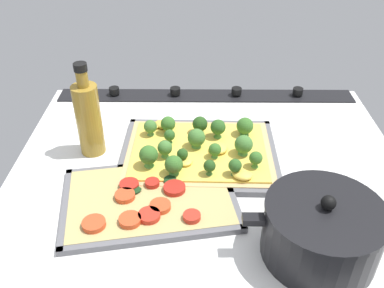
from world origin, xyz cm
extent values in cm
cube|color=white|center=(0.00, 0.00, -1.50)|extent=(84.91, 72.40, 3.00)
cube|color=black|center=(0.00, -32.70, 0.40)|extent=(81.52, 7.00, 0.80)
cylinder|color=black|center=(-25.47, -32.70, 1.70)|extent=(2.80, 2.80, 1.80)
cylinder|color=black|center=(-8.49, -32.70, 1.70)|extent=(2.80, 2.80, 1.80)
cylinder|color=black|center=(8.49, -32.70, 1.70)|extent=(2.80, 2.80, 1.80)
cylinder|color=black|center=(25.47, -32.70, 1.70)|extent=(2.80, 2.80, 1.80)
cube|color=slate|center=(2.06, -4.54, 0.25)|extent=(34.98, 27.42, 0.50)
cube|color=slate|center=(1.82, -17.34, 0.65)|extent=(34.51, 1.83, 1.30)
cube|color=slate|center=(2.29, 8.25, 0.65)|extent=(34.51, 1.83, 1.30)
cube|color=slate|center=(-14.59, -4.24, 0.65)|extent=(1.69, 26.81, 1.30)
cube|color=slate|center=(18.70, -4.85, 0.65)|extent=(1.69, 26.81, 1.30)
cube|color=tan|center=(2.06, -4.54, 1.00)|extent=(32.54, 24.98, 1.00)
cube|color=#EDC64C|center=(2.06, -4.54, 1.70)|extent=(29.93, 22.49, 0.40)
cone|color=#427635|center=(5.59, -0.24, 2.46)|extent=(1.32, 1.32, 1.13)
sphere|color=#264C1C|center=(5.59, -0.24, 3.93)|extent=(2.39, 2.39, 2.39)
cone|color=#4D8B3F|center=(8.69, -7.09, 2.46)|extent=(1.40, 1.40, 1.13)
sphere|color=#2D5B23|center=(8.69, -7.09, 3.98)|extent=(2.54, 2.54, 2.54)
cone|color=#68AD54|center=(2.64, -5.60, 2.39)|extent=(2.17, 2.17, 0.97)
sphere|color=#427533|center=(2.64, -5.60, 4.35)|extent=(3.95, 3.95, 3.95)
cone|color=#427635|center=(0.06, 4.13, 2.49)|extent=(1.38, 1.38, 1.17)
sphere|color=#264C1C|center=(0.06, 4.13, 4.02)|extent=(2.52, 2.52, 2.52)
cone|color=#5B9F46|center=(9.22, -11.16, 2.52)|extent=(1.90, 1.90, 1.23)
sphere|color=#386B28|center=(9.22, -11.16, 4.43)|extent=(3.46, 3.46, 3.46)
cone|color=#68AD54|center=(-7.53, -2.97, 2.42)|extent=(2.20, 2.20, 1.04)
sphere|color=#427533|center=(-7.53, -2.97, 4.44)|extent=(3.99, 3.99, 3.99)
cone|color=#4D8B3F|center=(-2.28, -9.58, 2.59)|extent=(1.93, 1.93, 1.38)
sphere|color=#2D5B23|center=(-2.28, -9.58, 4.59)|extent=(3.50, 3.50, 3.50)
cone|color=#68AD54|center=(9.40, -1.83, 2.47)|extent=(1.75, 1.75, 1.15)
sphere|color=#427533|center=(9.40, -1.83, 4.24)|extent=(3.19, 3.19, 3.19)
cone|color=#5B9F46|center=(-8.54, -10.67, 2.34)|extent=(2.15, 2.15, 0.88)
sphere|color=#386B28|center=(-8.54, -10.67, 4.25)|extent=(3.91, 3.91, 3.91)
cone|color=#5B9F46|center=(12.55, 1.45, 2.58)|extent=(2.19, 2.19, 1.36)
sphere|color=#386B28|center=(12.55, 1.45, 4.75)|extent=(3.98, 3.98, 3.98)
cone|color=#68AD54|center=(13.29, -10.42, 2.44)|extent=(1.69, 1.69, 1.08)
sphere|color=#427533|center=(13.29, -10.42, 4.13)|extent=(3.06, 3.06, 3.06)
cone|color=#5B9F46|center=(-9.63, 1.63, 2.53)|extent=(1.53, 1.53, 1.26)
sphere|color=#386B28|center=(-9.63, 1.63, 4.20)|extent=(2.79, 2.79, 2.79)
cone|color=#4D8B3F|center=(-5.13, 4.26, 2.56)|extent=(1.50, 1.50, 1.33)
sphere|color=#2D5B23|center=(-5.13, 4.26, 4.25)|extent=(2.73, 2.73, 2.73)
cone|color=#5B9F46|center=(-1.31, -1.72, 2.40)|extent=(1.50, 1.50, 1.00)
sphere|color=#386B28|center=(-1.31, -1.72, 3.92)|extent=(2.72, 2.72, 2.72)
cone|color=#5B9F46|center=(7.24, 4.01, 2.36)|extent=(2.07, 2.07, 0.92)
sphere|color=#386B28|center=(7.24, 4.01, 4.23)|extent=(3.77, 3.77, 3.77)
cone|color=#427635|center=(1.83, -11.32, 2.44)|extent=(1.94, 1.94, 1.08)
sphere|color=#264C1C|center=(1.83, -11.32, 4.31)|extent=(3.53, 3.53, 3.53)
ellipsoid|color=#EDC64C|center=(-2.22, -4.07, 2.54)|extent=(5.77, 5.81, 1.50)
ellipsoid|color=#EDC64C|center=(9.19, -13.66, 2.37)|extent=(3.18, 3.57, 1.09)
ellipsoid|color=#EDC64C|center=(10.74, -13.96, 2.52)|extent=(5.24, 5.01, 1.45)
ellipsoid|color=#EDC64C|center=(13.15, -13.47, 2.39)|extent=(4.00, 3.62, 1.15)
ellipsoid|color=#EDC64C|center=(4.89, 0.68, 2.37)|extent=(4.16, 4.16, 1.10)
ellipsoid|color=#EDC64C|center=(-6.62, 5.04, 2.53)|extent=(5.15, 4.72, 1.46)
cube|color=slate|center=(11.76, 10.36, 0.25)|extent=(36.52, 27.92, 0.50)
cube|color=slate|center=(13.59, -0.18, 0.65)|extent=(32.86, 6.85, 1.30)
cube|color=slate|center=(9.93, 20.89, 0.65)|extent=(32.86, 6.85, 1.30)
cube|color=slate|center=(-3.98, 7.63, 0.65)|extent=(5.04, 22.46, 1.30)
cube|color=slate|center=(27.50, 13.09, 0.65)|extent=(5.04, 22.46, 1.30)
cube|color=tan|center=(11.76, 10.36, 0.95)|extent=(33.74, 25.15, 0.90)
cylinder|color=#D14723|center=(14.55, 17.32, 1.90)|extent=(4.06, 4.06, 1.00)
cylinder|color=red|center=(3.48, 16.38, 1.90)|extent=(3.23, 3.23, 1.00)
cylinder|color=red|center=(11.22, 16.18, 1.90)|extent=(4.07, 4.07, 1.00)
cylinder|color=#D14723|center=(20.86, 18.33, 1.90)|extent=(4.23, 4.23, 1.00)
cylinder|color=#B22319|center=(15.97, 7.69, 1.90)|extent=(3.84, 3.84, 1.00)
cylinder|color=#B22319|center=(11.45, 7.09, 1.90)|extent=(2.88, 2.88, 1.00)
cylinder|color=#B22319|center=(6.97, 8.61, 1.90)|extent=(4.34, 4.34, 1.00)
cylinder|color=#D14723|center=(9.39, 13.71, 1.90)|extent=(3.98, 3.98, 1.00)
cylinder|color=#D14723|center=(16.38, 10.88, 1.90)|extent=(3.89, 3.89, 1.00)
ellipsoid|color=#193819|center=(14.84, 9.26, 1.80)|extent=(3.62, 3.10, 0.60)
ellipsoid|color=#193819|center=(20.87, 18.16, 1.80)|extent=(3.35, 3.52, 0.60)
ellipsoid|color=#193819|center=(7.97, 5.83, 1.80)|extent=(3.63, 3.76, 0.60)
ellipsoid|color=#193819|center=(15.18, 8.61, 1.80)|extent=(3.15, 3.27, 0.60)
cylinder|color=black|center=(-17.81, 22.78, 4.67)|extent=(19.10, 19.10, 9.34)
cylinder|color=black|center=(-17.81, 22.78, 9.74)|extent=(19.48, 19.48, 0.80)
sphere|color=black|center=(-17.81, 22.78, 11.34)|extent=(2.40, 2.40, 2.40)
cube|color=black|center=(-6.46, 22.78, 7.66)|extent=(3.60, 2.00, 1.20)
cylinder|color=olive|center=(26.08, -6.50, 8.18)|extent=(5.54, 5.54, 16.36)
cylinder|color=olive|center=(26.08, -6.50, 18.11)|extent=(2.49, 2.49, 3.50)
cylinder|color=black|center=(26.08, -6.50, 20.66)|extent=(2.77, 2.77, 1.60)
camera|label=1|loc=(3.00, 71.23, 56.01)|focal=39.30mm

